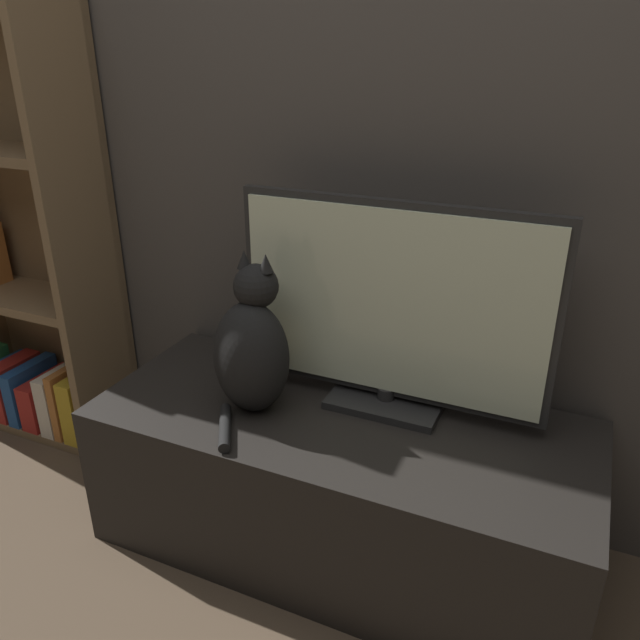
# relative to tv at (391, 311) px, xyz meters

# --- Properties ---
(wall_back) EXTENTS (4.80, 0.05, 2.60)m
(wall_back) POSITION_rel_tv_xyz_m (-0.09, 0.20, 0.62)
(wall_back) COLOR #47423D
(wall_back) RESTS_ON ground_plane
(tv_stand) EXTENTS (1.27, 0.53, 0.41)m
(tv_stand) POSITION_rel_tv_xyz_m (-0.09, -0.11, -0.47)
(tv_stand) COLOR black
(tv_stand) RESTS_ON ground_plane
(tv) EXTENTS (0.80, 0.17, 0.54)m
(tv) POSITION_rel_tv_xyz_m (0.00, 0.00, 0.00)
(tv) COLOR black
(tv) RESTS_ON tv_stand
(cat) EXTENTS (0.21, 0.31, 0.41)m
(cat) POSITION_rel_tv_xyz_m (-0.31, -0.15, -0.10)
(cat) COLOR black
(cat) RESTS_ON tv_stand
(bookshelf) EXTENTS (0.62, 0.28, 1.47)m
(bookshelf) POSITION_rel_tv_xyz_m (-1.29, 0.06, -0.07)
(bookshelf) COLOR brown
(bookshelf) RESTS_ON ground_plane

